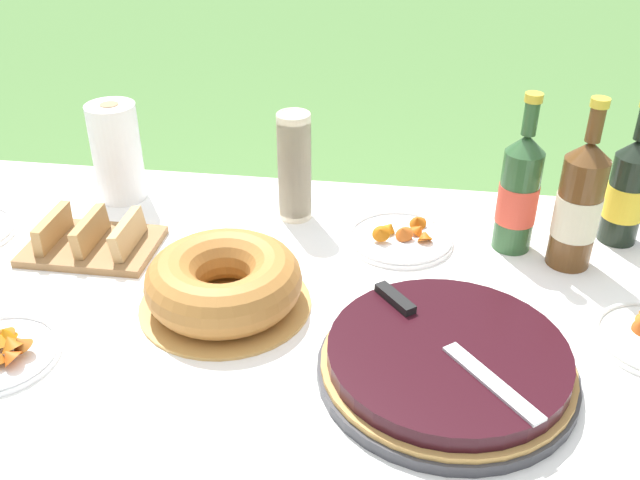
# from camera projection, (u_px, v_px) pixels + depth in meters

# --- Properties ---
(garden_table) EXTENTS (1.76, 1.02, 0.70)m
(garden_table) POSITION_uv_depth(u_px,v_px,m) (260.00, 332.00, 1.33)
(garden_table) COLOR #A87A47
(garden_table) RESTS_ON ground_plane
(tablecloth) EXTENTS (1.77, 1.03, 0.10)m
(tablecloth) POSITION_uv_depth(u_px,v_px,m) (259.00, 311.00, 1.30)
(tablecloth) COLOR white
(tablecloth) RESTS_ON garden_table
(berry_tart) EXTENTS (0.41, 0.41, 0.06)m
(berry_tart) POSITION_uv_depth(u_px,v_px,m) (447.00, 362.00, 1.12)
(berry_tart) COLOR #38383D
(berry_tart) RESTS_ON tablecloth
(serving_knife) EXTENTS (0.26, 0.30, 0.01)m
(serving_knife) POSITION_uv_depth(u_px,v_px,m) (437.00, 334.00, 1.12)
(serving_knife) COLOR silver
(serving_knife) RESTS_ON berry_tart
(bundt_cake) EXTENTS (0.31, 0.31, 0.10)m
(bundt_cake) POSITION_uv_depth(u_px,v_px,m) (224.00, 282.00, 1.27)
(bundt_cake) COLOR tan
(bundt_cake) RESTS_ON tablecloth
(cup_stack) EXTENTS (0.07, 0.07, 0.24)m
(cup_stack) POSITION_uv_depth(u_px,v_px,m) (294.00, 167.00, 1.52)
(cup_stack) COLOR beige
(cup_stack) RESTS_ON tablecloth
(cider_bottle_green) EXTENTS (0.08, 0.08, 0.33)m
(cider_bottle_green) POSITION_uv_depth(u_px,v_px,m) (519.00, 193.00, 1.41)
(cider_bottle_green) COLOR #2D562D
(cider_bottle_green) RESTS_ON tablecloth
(cider_bottle_amber) EXTENTS (0.09, 0.09, 0.34)m
(cider_bottle_amber) POSITION_uv_depth(u_px,v_px,m) (579.00, 205.00, 1.35)
(cider_bottle_amber) COLOR brown
(cider_bottle_amber) RESTS_ON tablecloth
(juice_bottle_red) EXTENTS (0.08, 0.08, 0.31)m
(juice_bottle_red) POSITION_uv_depth(u_px,v_px,m) (627.00, 191.00, 1.44)
(juice_bottle_red) COLOR black
(juice_bottle_red) RESTS_ON tablecloth
(snack_plate_right) EXTENTS (0.22, 0.22, 0.06)m
(snack_plate_right) POSITION_uv_depth(u_px,v_px,m) (401.00, 237.00, 1.48)
(snack_plate_right) COLOR white
(snack_plate_right) RESTS_ON tablecloth
(paper_towel_roll) EXTENTS (0.11, 0.11, 0.23)m
(paper_towel_roll) POSITION_uv_depth(u_px,v_px,m) (117.00, 152.00, 1.60)
(paper_towel_roll) COLOR white
(paper_towel_roll) RESTS_ON tablecloth
(bread_board) EXTENTS (0.26, 0.18, 0.07)m
(bread_board) POSITION_uv_depth(u_px,v_px,m) (92.00, 240.00, 1.45)
(bread_board) COLOR olive
(bread_board) RESTS_ON tablecloth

